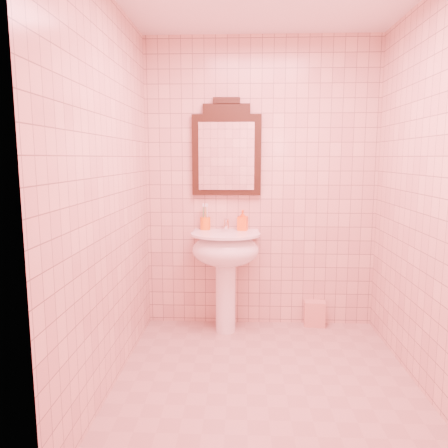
{
  "coord_description": "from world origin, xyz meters",
  "views": [
    {
      "loc": [
        -0.16,
        -2.71,
        1.49
      ],
      "look_at": [
        -0.3,
        0.55,
        0.99
      ],
      "focal_mm": 35.0,
      "sensor_mm": 36.0,
      "label": 1
    }
  ],
  "objects_px": {
    "toothbrush_cup": "(205,223)",
    "soap_dispenser": "(243,220)",
    "pedestal_sink": "(226,257)",
    "towel": "(315,313)",
    "mirror": "(226,151)"
  },
  "relations": [
    {
      "from": "toothbrush_cup",
      "to": "soap_dispenser",
      "type": "relative_size",
      "value": 1.14
    },
    {
      "from": "pedestal_sink",
      "to": "mirror",
      "type": "bearing_deg",
      "value": 90.0
    },
    {
      "from": "mirror",
      "to": "soap_dispenser",
      "type": "bearing_deg",
      "value": -23.72
    },
    {
      "from": "mirror",
      "to": "soap_dispenser",
      "type": "distance_m",
      "value": 0.61
    },
    {
      "from": "mirror",
      "to": "towel",
      "type": "bearing_deg",
      "value": -2.35
    },
    {
      "from": "soap_dispenser",
      "to": "pedestal_sink",
      "type": "bearing_deg",
      "value": -123.14
    },
    {
      "from": "towel",
      "to": "toothbrush_cup",
      "type": "bearing_deg",
      "value": -179.64
    },
    {
      "from": "mirror",
      "to": "soap_dispenser",
      "type": "height_order",
      "value": "mirror"
    },
    {
      "from": "pedestal_sink",
      "to": "towel",
      "type": "xyz_separation_m",
      "value": [
        0.79,
        0.17,
        -0.55
      ]
    },
    {
      "from": "pedestal_sink",
      "to": "mirror",
      "type": "distance_m",
      "value": 0.91
    },
    {
      "from": "toothbrush_cup",
      "to": "towel",
      "type": "relative_size",
      "value": 0.92
    },
    {
      "from": "pedestal_sink",
      "to": "towel",
      "type": "distance_m",
      "value": 0.98
    },
    {
      "from": "mirror",
      "to": "toothbrush_cup",
      "type": "distance_m",
      "value": 0.65
    },
    {
      "from": "mirror",
      "to": "towel",
      "type": "relative_size",
      "value": 3.7
    },
    {
      "from": "toothbrush_cup",
      "to": "towel",
      "type": "height_order",
      "value": "toothbrush_cup"
    }
  ]
}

